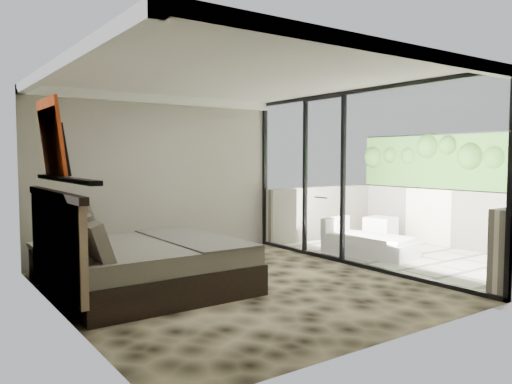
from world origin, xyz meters
TOP-DOWN VIEW (x-y plane):
  - floor at (0.00, 0.00)m, footprint 5.00×5.00m
  - ceiling at (0.00, 0.00)m, footprint 4.50×5.00m
  - back_wall at (0.00, 2.49)m, footprint 4.50×0.02m
  - left_wall at (-2.24, 0.00)m, footprint 0.02×5.00m
  - glass_wall at (2.25, 0.00)m, footprint 0.08×5.00m
  - terrace_slab at (3.75, 0.00)m, footprint 3.00×5.00m
  - parapet_far at (5.10, 0.00)m, footprint 0.30×5.00m
  - foliage_hedge at (5.10, 0.00)m, footprint 0.36×4.60m
  - picture_ledge at (-2.18, 0.10)m, footprint 0.12×2.20m
  - bed at (-1.16, 0.51)m, footprint 2.32×2.25m
  - nightstand at (-1.98, 1.88)m, footprint 0.65×0.65m
  - table_lamp at (-2.02, 1.87)m, footprint 0.36×0.36m
  - abstract_canvas at (-2.19, 0.62)m, footprint 0.13×0.90m
  - framed_print at (-2.14, 0.45)m, footprint 0.11×0.50m
  - ottoman at (4.21, 1.19)m, footprint 0.65×0.65m
  - lounger at (3.10, 0.53)m, footprint 1.08×1.70m

SIDE VIEW (x-z plane):
  - terrace_slab at x=3.75m, z-range -0.12..0.00m
  - floor at x=0.00m, z-range 0.00..0.00m
  - lounger at x=3.10m, z-range -0.12..0.50m
  - nightstand at x=-1.98m, z-range 0.00..0.50m
  - ottoman at x=4.21m, z-range 0.00..0.53m
  - bed at x=-1.16m, z-range -0.27..1.02m
  - parapet_far at x=5.10m, z-range 0.00..1.10m
  - table_lamp at x=-2.02m, z-range 0.61..1.26m
  - back_wall at x=0.00m, z-range 0.00..2.80m
  - left_wall at x=-2.24m, z-range 0.00..2.80m
  - glass_wall at x=2.25m, z-range 0.00..2.80m
  - picture_ledge at x=-2.18m, z-range 1.48..1.52m
  - foliage_hedge at x=5.10m, z-range 1.10..2.20m
  - framed_print at x=-2.14m, z-range 1.53..2.12m
  - abstract_canvas at x=-2.19m, z-range 1.53..2.42m
  - ceiling at x=0.00m, z-range 2.78..2.80m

